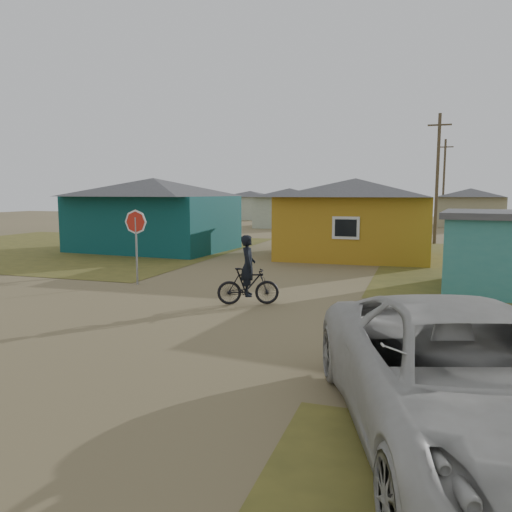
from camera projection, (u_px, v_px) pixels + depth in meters
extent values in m
plane|color=olive|center=(183.00, 319.00, 12.64)|extent=(120.00, 120.00, 0.00)
cube|color=brown|center=(68.00, 247.00, 29.24)|extent=(20.00, 18.00, 0.00)
cube|color=#0B3D3E|center=(154.00, 223.00, 27.81)|extent=(8.40, 6.54, 3.00)
pyramid|color=#3C3C3E|center=(153.00, 187.00, 27.56)|extent=(8.93, 7.08, 1.00)
cube|color=#B2811B|center=(354.00, 227.00, 24.86)|extent=(7.21, 6.24, 3.00)
pyramid|color=#3C3C3E|center=(355.00, 187.00, 24.62)|extent=(7.72, 6.76, 0.90)
cube|color=silver|center=(346.00, 228.00, 21.99)|extent=(1.20, 0.06, 1.00)
cube|color=black|center=(346.00, 228.00, 21.96)|extent=(0.95, 0.04, 0.75)
cube|color=#ADB89E|center=(289.00, 212.00, 46.36)|extent=(6.49, 5.60, 2.80)
pyramid|color=#3C3C3E|center=(290.00, 193.00, 46.13)|extent=(7.04, 6.15, 0.80)
cube|color=#98916C|center=(470.00, 212.00, 47.03)|extent=(6.41, 5.50, 2.80)
pyramid|color=#3C3C3E|center=(471.00, 193.00, 46.81)|extent=(6.95, 6.05, 0.80)
cube|color=#ADB89E|center=(250.00, 208.00, 60.16)|extent=(5.75, 5.28, 2.70)
pyramid|color=#3C3C3E|center=(250.00, 194.00, 59.94)|extent=(6.28, 5.81, 0.70)
cylinder|color=brown|center=(437.00, 180.00, 30.84)|extent=(0.20, 0.20, 8.00)
cube|color=brown|center=(440.00, 125.00, 30.42)|extent=(1.40, 0.10, 0.10)
cylinder|color=brown|center=(444.00, 184.00, 45.60)|extent=(0.20, 0.20, 8.00)
cube|color=brown|center=(445.00, 147.00, 45.18)|extent=(1.40, 0.10, 0.10)
cylinder|color=gray|center=(137.00, 251.00, 17.33)|extent=(0.07, 0.07, 2.35)
imported|color=black|center=(248.00, 286.00, 14.29)|extent=(1.83, 1.12, 1.07)
imported|color=black|center=(248.00, 266.00, 14.21)|extent=(0.62, 0.75, 1.75)
imported|color=#B4B4B0|center=(468.00, 380.00, 6.17)|extent=(4.74, 6.98, 1.77)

